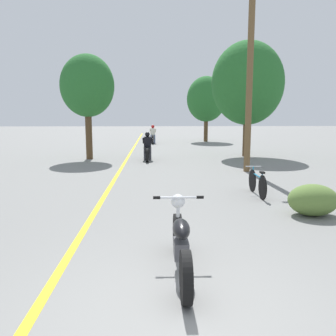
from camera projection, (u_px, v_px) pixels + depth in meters
ground_plane at (184, 316)px, 3.98m from camera, size 120.00×120.00×0.00m
lane_stripe_center at (125, 161)px, 16.80m from camera, size 0.14×48.00×0.01m
utility_pole at (250, 72)px, 13.34m from camera, size 1.10×0.24×7.37m
roadside_tree_right_near at (248, 83)px, 18.28m from camera, size 3.72×3.34×5.93m
roadside_tree_right_far at (206, 99)px, 28.27m from camera, size 3.11×2.80×5.17m
roadside_tree_left at (87, 86)px, 17.13m from camera, size 2.60×2.34×5.07m
roadside_bush at (313, 200)px, 7.85m from camera, size 1.10×0.88×0.70m
motorcycle_foreground at (181, 242)px, 5.01m from camera, size 0.78×2.19×1.00m
motorcycle_rider_lead at (147, 149)px, 17.16m from camera, size 0.50×2.18×1.37m
motorcycle_rider_far at (153, 136)px, 26.80m from camera, size 0.50×2.03×1.40m
bicycle_parked at (257, 183)px, 9.76m from camera, size 0.44×1.63×0.76m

